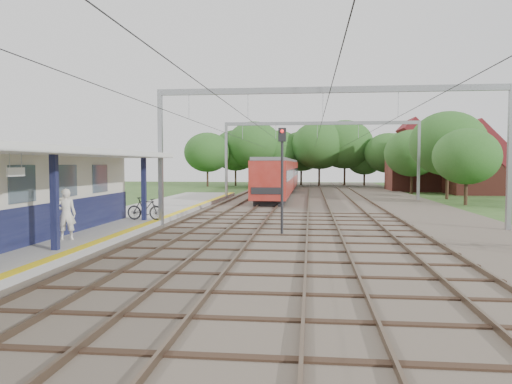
{
  "coord_description": "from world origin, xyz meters",
  "views": [
    {
      "loc": [
        2.6,
        -9.79,
        3.23
      ],
      "look_at": [
        -0.54,
        19.1,
        1.6
      ],
      "focal_mm": 35.0,
      "sensor_mm": 36.0,
      "label": 1
    }
  ],
  "objects_px": {
    "bicycle": "(145,209)",
    "person": "(66,214)",
    "train": "(281,175)",
    "signal_post": "(282,165)"
  },
  "relations": [
    {
      "from": "bicycle",
      "to": "train",
      "type": "height_order",
      "value": "train"
    },
    {
      "from": "bicycle",
      "to": "person",
      "type": "bearing_deg",
      "value": 177.05
    },
    {
      "from": "signal_post",
      "to": "bicycle",
      "type": "bearing_deg",
      "value": 165.22
    },
    {
      "from": "person",
      "to": "train",
      "type": "bearing_deg",
      "value": -118.71
    },
    {
      "from": "train",
      "to": "signal_post",
      "type": "bearing_deg",
      "value": -86.56
    },
    {
      "from": "person",
      "to": "bicycle",
      "type": "xyz_separation_m",
      "value": [
        0.78,
        6.83,
        -0.39
      ]
    },
    {
      "from": "train",
      "to": "signal_post",
      "type": "distance_m",
      "value": 30.82
    },
    {
      "from": "bicycle",
      "to": "signal_post",
      "type": "height_order",
      "value": "signal_post"
    },
    {
      "from": "signal_post",
      "to": "person",
      "type": "bearing_deg",
      "value": -147.09
    },
    {
      "from": "person",
      "to": "signal_post",
      "type": "relative_size",
      "value": 0.4
    }
  ]
}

